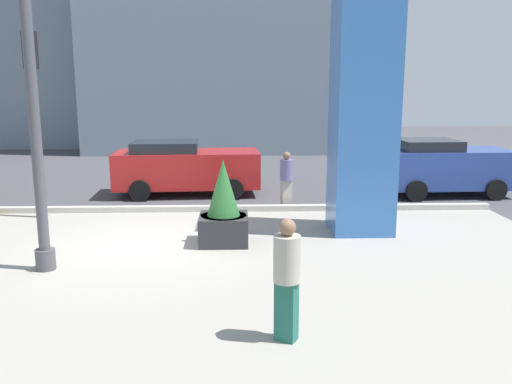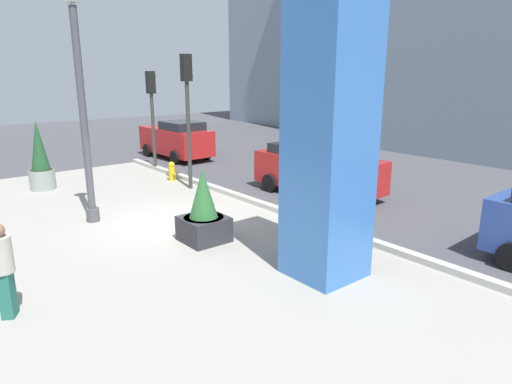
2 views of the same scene
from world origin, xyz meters
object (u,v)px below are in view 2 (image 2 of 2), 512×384
(art_pillar_blue, at_px, (330,130))
(pedestrian_by_curb, at_px, (348,198))
(potted_plant_near_left, at_px, (204,213))
(lamp_post, at_px, (83,117))
(fire_hydrant, at_px, (172,171))
(car_curb_west, at_px, (317,170))
(traffic_light_corner, at_px, (152,104))
(car_far_lane, at_px, (176,139))
(traffic_light_far_side, at_px, (188,100))
(potted_plant_near_right, at_px, (40,161))
(pedestrian_crossing, at_px, (3,266))

(art_pillar_blue, height_order, pedestrian_by_curb, art_pillar_blue)
(potted_plant_near_left, bearing_deg, lamp_post, -153.79)
(fire_hydrant, xyz_separation_m, car_curb_west, (4.96, 2.85, 0.51))
(lamp_post, height_order, traffic_light_corner, lamp_post)
(traffic_light_corner, xyz_separation_m, car_far_lane, (-1.83, 2.08, -1.89))
(traffic_light_corner, bearing_deg, fire_hydrant, -10.79)
(potted_plant_near_left, relative_size, fire_hydrant, 2.46)
(lamp_post, relative_size, traffic_light_corner, 1.46)
(art_pillar_blue, xyz_separation_m, pedestrian_by_curb, (-1.50, 2.51, -2.14))
(traffic_light_far_side, relative_size, traffic_light_corner, 1.13)
(potted_plant_near_right, xyz_separation_m, car_curb_west, (6.70, 7.12, -0.17))
(art_pillar_blue, relative_size, car_far_lane, 1.40)
(potted_plant_near_left, height_order, traffic_light_corner, traffic_light_corner)
(traffic_light_far_side, relative_size, pedestrian_crossing, 2.77)
(fire_hydrant, bearing_deg, car_curb_west, 29.89)
(potted_plant_near_left, bearing_deg, fire_hydrant, 157.85)
(potted_plant_near_right, relative_size, fire_hydrant, 3.30)
(potted_plant_near_right, relative_size, traffic_light_far_side, 0.53)
(pedestrian_by_curb, distance_m, pedestrian_crossing, 8.03)
(lamp_post, xyz_separation_m, pedestrian_by_curb, (4.95, 5.04, -2.07))
(fire_hydrant, xyz_separation_m, traffic_light_far_side, (1.52, -0.08, 2.78))
(potted_plant_near_left, bearing_deg, potted_plant_near_right, -168.00)
(art_pillar_blue, relative_size, traffic_light_corner, 1.46)
(potted_plant_near_right, xyz_separation_m, pedestrian_by_curb, (9.71, 5.14, -0.17))
(car_curb_west, relative_size, pedestrian_crossing, 2.69)
(traffic_light_corner, bearing_deg, potted_plant_near_right, -84.04)
(fire_hydrant, bearing_deg, pedestrian_crossing, -44.55)
(fire_hydrant, relative_size, traffic_light_far_side, 0.16)
(traffic_light_far_side, distance_m, car_far_lane, 6.54)
(lamp_post, xyz_separation_m, pedestrian_crossing, (4.22, -2.96, -2.00))
(traffic_light_far_side, bearing_deg, traffic_light_corner, 172.39)
(art_pillar_blue, distance_m, potted_plant_near_right, 11.69)
(potted_plant_near_right, relative_size, potted_plant_near_left, 1.34)
(lamp_post, distance_m, fire_hydrant, 5.76)
(potted_plant_near_left, height_order, fire_hydrant, potted_plant_near_left)
(lamp_post, height_order, potted_plant_near_left, lamp_post)
(traffic_light_corner, bearing_deg, traffic_light_far_side, -7.61)
(art_pillar_blue, height_order, car_far_lane, art_pillar_blue)
(potted_plant_near_left, xyz_separation_m, pedestrian_by_curb, (1.68, 3.43, 0.13))
(car_curb_west, xyz_separation_m, pedestrian_by_curb, (3.01, -1.99, -0.00))
(fire_hydrant, relative_size, car_curb_west, 0.16)
(lamp_post, height_order, art_pillar_blue, lamp_post)
(fire_hydrant, height_order, pedestrian_crossing, pedestrian_crossing)
(art_pillar_blue, relative_size, potted_plant_near_right, 2.43)
(art_pillar_blue, bearing_deg, traffic_light_far_side, 168.84)
(art_pillar_blue, relative_size, traffic_light_far_side, 1.29)
(lamp_post, distance_m, potted_plant_near_left, 4.26)
(fire_hydrant, bearing_deg, art_pillar_blue, -9.85)
(fire_hydrant, distance_m, car_far_lane, 4.80)
(lamp_post, xyz_separation_m, art_pillar_blue, (6.45, 2.53, 0.07))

